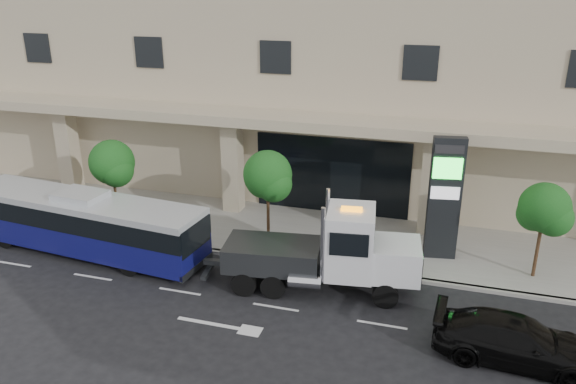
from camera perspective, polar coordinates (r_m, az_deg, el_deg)
name	(u,v)px	position (r m, az deg, el deg)	size (l,w,h in m)	color
ground	(287,288)	(22.83, -0.08, -9.70)	(120.00, 120.00, 0.00)	black
sidewalk	(317,235)	(27.07, 2.98, -4.41)	(120.00, 6.00, 0.15)	gray
curb	(301,264)	(24.47, 1.28, -7.28)	(120.00, 0.30, 0.15)	gray
convention_center	(363,9)	(34.77, 7.65, 17.95)	(60.00, 17.60, 20.00)	tan
tree_left	(113,165)	(28.64, -17.40, 2.59)	(2.27, 2.20, 4.22)	#422B19
tree_mid	(268,178)	(25.12, -2.03, 1.41)	(2.28, 2.20, 4.38)	#422B19
tree_right	(545,211)	(24.31, 24.63, -1.79)	(2.10, 2.00, 4.04)	#422B19
city_bus	(84,222)	(26.54, -20.01, -2.91)	(11.72, 3.53, 2.92)	black
tow_truck	(330,253)	(22.00, 4.31, -6.23)	(8.68, 3.09, 3.92)	#2D3033
black_sedan	(515,340)	(19.98, 22.11, -13.80)	(2.10, 5.16, 1.50)	black
signage_pylon	(445,198)	(24.69, 15.61, -0.59)	(1.41, 0.71, 5.42)	black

